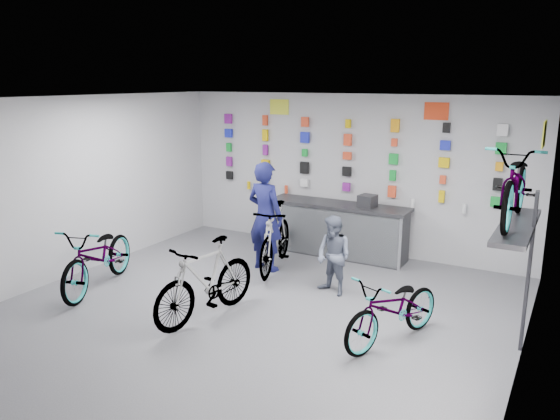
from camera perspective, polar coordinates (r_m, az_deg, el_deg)
The scene contains 20 objects.
floor at distance 7.58m, azimuth -5.01°, elevation -11.97°, with size 8.00×8.00×0.00m, color #4D4D52.
ceiling at distance 6.85m, azimuth -5.53°, elevation 11.34°, with size 8.00×8.00×0.00m, color white.
wall_back at distance 10.53m, azimuth 7.13°, elevation 3.81°, with size 7.00×7.00×0.00m, color #B3B3B5.
wall_left at distance 9.45m, azimuth -23.06°, elevation 1.73°, with size 8.00×8.00×0.00m, color #B3B3B5.
wall_right at distance 5.91m, azimuth 24.14°, elevation -4.94°, with size 8.00×8.00×0.00m, color #B3B3B5.
counter at distance 10.34m, azimuth 6.00°, elevation -2.10°, with size 2.70×0.66×1.00m.
merch_wall at distance 10.42m, azimuth 7.09°, elevation 5.42°, with size 5.57×0.08×1.57m.
wall_bracket at distance 7.08m, azimuth 23.69°, elevation -2.27°, with size 0.39×1.90×2.00m.
sign_left at distance 11.03m, azimuth -0.07°, elevation 10.72°, with size 0.42×0.02×0.30m, color yellow.
sign_right at distance 9.90m, azimuth 16.03°, elevation 9.90°, with size 0.42×0.02×0.30m, color red.
sign_side at distance 6.87m, azimuth 25.88°, elevation 7.15°, with size 0.02×0.40×0.30m, color yellow.
bike_left at distance 9.09m, azimuth -18.42°, elevation -4.61°, with size 0.71×2.04×1.07m, color gray.
bike_center at distance 7.64m, azimuth -7.77°, elevation -7.27°, with size 0.53×1.86×1.12m, color gray.
bike_right at distance 7.08m, azimuth 11.80°, elevation -10.09°, with size 0.60×1.73×0.91m, color gray.
bike_service at distance 9.49m, azimuth -0.49°, elevation -2.85°, with size 0.54×1.93×1.16m, color gray.
bike_wall at distance 6.96m, azimuth 23.51°, elevation 2.47°, with size 0.63×1.80×0.95m, color gray.
clerk at distance 9.40m, azimuth -1.55°, elevation -0.67°, with size 0.70×0.46×1.91m, color #131547.
customer at distance 8.43m, azimuth 5.63°, elevation -4.78°, with size 0.60×0.47×1.23m, color #52596D.
spare_wheel at distance 10.60m, azimuth -1.03°, elevation -2.54°, with size 0.65×0.15×0.65m.
register at distance 9.99m, azimuth 9.13°, elevation 0.94°, with size 0.28×0.30×0.22m, color black.
Camera 1 is at (3.89, -5.63, 3.24)m, focal length 35.00 mm.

